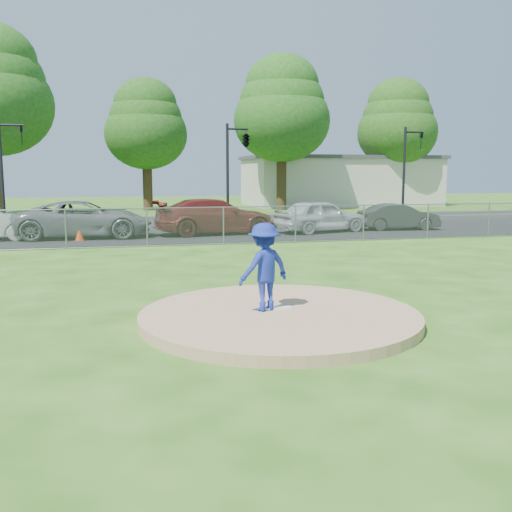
# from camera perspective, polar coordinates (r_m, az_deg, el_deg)

# --- Properties ---
(ground) EXTENTS (120.00, 120.00, 0.00)m
(ground) POSITION_cam_1_polar(r_m,az_deg,el_deg) (20.74, -5.03, 0.39)
(ground) COLOR #275713
(ground) RESTS_ON ground
(pitchers_mound) EXTENTS (5.40, 5.40, 0.20)m
(pitchers_mound) POSITION_cam_1_polar(r_m,az_deg,el_deg) (11.08, 2.36, -6.08)
(pitchers_mound) COLOR tan
(pitchers_mound) RESTS_ON ground
(pitching_rubber) EXTENTS (0.60, 0.15, 0.04)m
(pitching_rubber) POSITION_cam_1_polar(r_m,az_deg,el_deg) (11.24, 2.09, -5.24)
(pitching_rubber) COLOR white
(pitching_rubber) RESTS_ON pitchers_mound
(chain_link_fence) EXTENTS (40.00, 0.06, 1.50)m
(chain_link_fence) POSITION_cam_1_polar(r_m,az_deg,el_deg) (22.62, -5.77, 2.96)
(chain_link_fence) COLOR gray
(chain_link_fence) RESTS_ON ground
(parking_lot) EXTENTS (50.00, 8.00, 0.01)m
(parking_lot) POSITION_cam_1_polar(r_m,az_deg,el_deg) (27.14, -6.98, 2.25)
(parking_lot) COLOR black
(parking_lot) RESTS_ON ground
(street) EXTENTS (60.00, 7.00, 0.01)m
(street) POSITION_cam_1_polar(r_m,az_deg,el_deg) (34.58, -8.33, 3.52)
(street) COLOR black
(street) RESTS_ON ground
(commercial_building) EXTENTS (16.40, 9.40, 4.30)m
(commercial_building) POSITION_cam_1_polar(r_m,az_deg,el_deg) (51.90, 8.27, 7.49)
(commercial_building) COLOR beige
(commercial_building) RESTS_ON ground
(tree_center) EXTENTS (6.16, 6.16, 9.84)m
(tree_center) POSITION_cam_1_polar(r_m,az_deg,el_deg) (44.53, -10.95, 12.85)
(tree_center) COLOR #352213
(tree_center) RESTS_ON ground
(tree_right) EXTENTS (7.28, 7.28, 11.63)m
(tree_right) POSITION_cam_1_polar(r_m,az_deg,el_deg) (44.23, 2.61, 14.56)
(tree_right) COLOR #322312
(tree_right) RESTS_ON ground
(tree_far_right) EXTENTS (6.72, 6.72, 10.74)m
(tree_far_right) POSITION_cam_1_polar(r_m,az_deg,el_deg) (50.96, 13.95, 12.84)
(tree_far_right) COLOR #362513
(tree_far_right) RESTS_ON ground
(traffic_signal_left) EXTENTS (1.28, 0.20, 5.60)m
(traffic_signal_left) POSITION_cam_1_polar(r_m,az_deg,el_deg) (32.87, -23.72, 8.53)
(traffic_signal_left) COLOR black
(traffic_signal_left) RESTS_ON ground
(traffic_signal_center) EXTENTS (1.42, 2.48, 5.60)m
(traffic_signal_center) POSITION_cam_1_polar(r_m,az_deg,el_deg) (33.10, -1.20, 11.38)
(traffic_signal_center) COLOR black
(traffic_signal_center) RESTS_ON ground
(traffic_signal_right) EXTENTS (1.28, 0.20, 5.60)m
(traffic_signal_right) POSITION_cam_1_polar(r_m,az_deg,el_deg) (36.59, 14.94, 8.86)
(traffic_signal_right) COLOR black
(traffic_signal_right) RESTS_ON ground
(pitcher) EXTENTS (1.26, 1.01, 1.71)m
(pitcher) POSITION_cam_1_polar(r_m,az_deg,el_deg) (11.00, 0.83, -1.10)
(pitcher) COLOR navy
(pitcher) RESTS_ON pitchers_mound
(traffic_cone) EXTENTS (0.35, 0.35, 0.69)m
(traffic_cone) POSITION_cam_1_polar(r_m,az_deg,el_deg) (25.14, -17.25, 2.26)
(traffic_cone) COLOR #E4400C
(traffic_cone) RESTS_ON parking_lot
(parked_car_gray) EXTENTS (5.89, 2.81, 1.62)m
(parked_car_gray) POSITION_cam_1_polar(r_m,az_deg,el_deg) (26.27, -16.80, 3.54)
(parked_car_gray) COLOR slate
(parked_car_gray) RESTS_ON parking_lot
(parked_car_darkred) EXTENTS (5.92, 3.02, 1.65)m
(parked_car_darkred) POSITION_cam_1_polar(r_m,az_deg,el_deg) (26.70, -4.10, 3.97)
(parked_car_darkred) COLOR maroon
(parked_car_darkred) RESTS_ON parking_lot
(parked_car_pearl) EXTENTS (4.94, 3.05, 1.57)m
(parked_car_pearl) POSITION_cam_1_polar(r_m,az_deg,el_deg) (27.68, 6.47, 4.02)
(parked_car_pearl) COLOR silver
(parked_car_pearl) RESTS_ON parking_lot
(parked_car_charcoal) EXTENTS (4.05, 1.70, 1.30)m
(parked_car_charcoal) POSITION_cam_1_polar(r_m,az_deg,el_deg) (29.60, 14.08, 3.84)
(parked_car_charcoal) COLOR #272729
(parked_car_charcoal) RESTS_ON parking_lot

